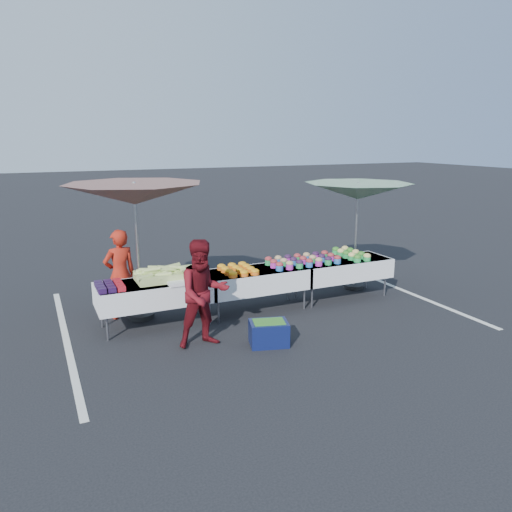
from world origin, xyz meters
name	(u,v)px	position (x,y,z in m)	size (l,w,h in m)	color
ground	(256,310)	(0.00, 0.00, 0.00)	(80.00, 80.00, 0.00)	black
stripe_left	(66,340)	(-3.20, 0.00, 0.00)	(0.10, 5.00, 0.00)	silver
stripe_right	(398,288)	(3.20, 0.00, 0.00)	(0.10, 5.00, 0.00)	silver
table_left	(155,292)	(-1.80, 0.00, 0.58)	(1.86, 0.81, 0.75)	white
table_center	(256,279)	(0.00, 0.00, 0.58)	(1.86, 0.81, 0.75)	white
table_right	(342,268)	(1.80, 0.00, 0.58)	(1.86, 0.81, 0.75)	white
berry_punnets	(110,286)	(-2.51, -0.06, 0.79)	(0.40, 0.54, 0.08)	black
corn_pile	(168,274)	(-1.56, 0.04, 0.84)	(1.16, 0.57, 0.26)	#C3D66D
plastic_bags	(178,283)	(-1.50, -0.30, 0.78)	(0.30, 0.25, 0.05)	white
carrot_bowls	(238,269)	(-0.35, -0.01, 0.80)	(0.55, 0.69, 0.11)	orange
potato_cups	(303,260)	(0.95, 0.00, 0.83)	(1.34, 0.58, 0.16)	blue
bean_baskets	(351,254)	(2.06, 0.08, 0.82)	(0.36, 0.86, 0.15)	green
vendor	(120,274)	(-2.23, 0.65, 0.77)	(0.56, 0.37, 1.53)	#AF2214
customer	(204,294)	(-1.33, -1.06, 0.80)	(0.78, 0.61, 1.61)	#5C0D14
umbrella_left	(135,195)	(-1.95, 0.48, 2.11)	(2.40, 2.40, 2.33)	black
umbrella_right	(358,192)	(2.39, 0.40, 1.97)	(2.34, 2.34, 2.17)	black
storage_bin	(269,333)	(-0.46, -1.45, 0.19)	(0.65, 0.55, 0.37)	#0D1543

